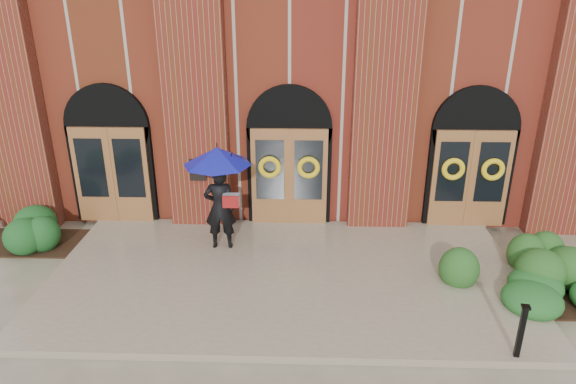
{
  "coord_description": "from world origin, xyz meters",
  "views": [
    {
      "loc": [
        0.36,
        -9.35,
        5.88
      ],
      "look_at": [
        0.02,
        1.0,
        1.69
      ],
      "focal_mm": 32.0,
      "sensor_mm": 36.0,
      "label": 1
    }
  ],
  "objects_px": {
    "metal_post": "(521,330)",
    "hedge_wall_left": "(25,229)",
    "hedge_wall_right": "(527,258)",
    "man_with_umbrella": "(219,179)"
  },
  "relations": [
    {
      "from": "metal_post",
      "to": "hedge_wall_left",
      "type": "bearing_deg",
      "value": 158.97
    },
    {
      "from": "metal_post",
      "to": "hedge_wall_left",
      "type": "height_order",
      "value": "metal_post"
    },
    {
      "from": "metal_post",
      "to": "hedge_wall_right",
      "type": "distance_m",
      "value": 3.13
    },
    {
      "from": "man_with_umbrella",
      "to": "metal_post",
      "type": "distance_m",
      "value": 6.7
    },
    {
      "from": "man_with_umbrella",
      "to": "hedge_wall_left",
      "type": "xyz_separation_m",
      "value": [
        -4.83,
        0.27,
        -1.45
      ]
    },
    {
      "from": "metal_post",
      "to": "hedge_wall_right",
      "type": "bearing_deg",
      "value": 66.01
    },
    {
      "from": "metal_post",
      "to": "hedge_wall_left",
      "type": "relative_size",
      "value": 0.31
    },
    {
      "from": "man_with_umbrella",
      "to": "hedge_wall_right",
      "type": "relative_size",
      "value": 0.75
    },
    {
      "from": "man_with_umbrella",
      "to": "hedge_wall_left",
      "type": "height_order",
      "value": "man_with_umbrella"
    },
    {
      "from": "hedge_wall_left",
      "to": "hedge_wall_right",
      "type": "xyz_separation_m",
      "value": [
        11.57,
        -1.11,
        0.01
      ]
    }
  ]
}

